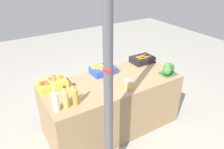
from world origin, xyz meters
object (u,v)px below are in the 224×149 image
at_px(juice_bottle_golden, 66,99).
at_px(orange_crate, 102,69).
at_px(support_pole, 108,74).
at_px(apple_crate, 52,83).
at_px(carrot_crate, 142,59).
at_px(pickle_jar, 128,84).
at_px(juice_bottle_amber, 75,96).
at_px(broccoli_pile, 168,69).
at_px(juice_bottle_cloudy, 56,101).

bearing_deg(juice_bottle_golden, orange_crate, 34.52).
xyz_separation_m(support_pole, apple_crate, (-0.29, 0.93, -0.47)).
distance_m(support_pole, carrot_crate, 1.57).
relative_size(apple_crate, pickle_jar, 2.91).
height_order(carrot_crate, juice_bottle_golden, juice_bottle_golden).
bearing_deg(carrot_crate, juice_bottle_amber, -159.63).
distance_m(broccoli_pile, juice_bottle_golden, 1.51).
xyz_separation_m(juice_bottle_cloudy, juice_bottle_amber, (0.22, -0.00, -0.01)).
bearing_deg(broccoli_pile, orange_crate, 145.91).
xyz_separation_m(orange_crate, juice_bottle_golden, (-0.74, -0.51, 0.06)).
bearing_deg(juice_bottle_cloudy, orange_crate, 30.93).
bearing_deg(apple_crate, juice_bottle_cloudy, -102.49).
bearing_deg(orange_crate, support_pole, -115.79).
relative_size(apple_crate, juice_bottle_amber, 1.27).
relative_size(orange_crate, carrot_crate, 1.00).
bearing_deg(broccoli_pile, pickle_jar, -178.78).
bearing_deg(apple_crate, carrot_crate, -0.37).
xyz_separation_m(orange_crate, juice_bottle_amber, (-0.63, -0.51, 0.05)).
distance_m(broccoli_pile, juice_bottle_amber, 1.40).
height_order(support_pole, pickle_jar, support_pole).
bearing_deg(support_pole, juice_bottle_cloudy, 133.67).
relative_size(support_pole, orange_crate, 7.58).
height_order(orange_crate, juice_bottle_cloudy, juice_bottle_cloudy).
xyz_separation_m(support_pole, orange_crate, (0.45, 0.93, -0.47)).
bearing_deg(juice_bottle_amber, pickle_jar, -2.33).
bearing_deg(broccoli_pile, carrot_crate, 95.15).
height_order(broccoli_pile, pickle_jar, broccoli_pile).
xyz_separation_m(orange_crate, broccoli_pile, (0.77, -0.52, 0.02)).
bearing_deg(apple_crate, juice_bottle_amber, -78.16).
bearing_deg(juice_bottle_golden, broccoli_pile, -0.50).
xyz_separation_m(orange_crate, pickle_jar, (0.06, -0.54, -0.00)).
xyz_separation_m(juice_bottle_golden, pickle_jar, (0.81, -0.03, -0.06)).
xyz_separation_m(broccoli_pile, juice_bottle_cloudy, (-1.62, 0.01, 0.04)).
bearing_deg(support_pole, juice_bottle_golden, 124.76).
bearing_deg(pickle_jar, broccoli_pile, 1.22).
bearing_deg(juice_bottle_golden, carrot_crate, 18.93).
relative_size(carrot_crate, juice_bottle_cloudy, 1.18).
distance_m(support_pole, orange_crate, 1.13).
bearing_deg(support_pole, carrot_crate, 38.16).
xyz_separation_m(apple_crate, broccoli_pile, (1.51, -0.53, 0.03)).
distance_m(support_pole, juice_bottle_cloudy, 0.71).
height_order(carrot_crate, juice_bottle_amber, juice_bottle_amber).
relative_size(orange_crate, juice_bottle_cloudy, 1.18).
relative_size(juice_bottle_amber, pickle_jar, 2.29).
distance_m(juice_bottle_cloudy, juice_bottle_amber, 0.22).
bearing_deg(apple_crate, support_pole, -72.87).
height_order(apple_crate, pickle_jar, apple_crate).
bearing_deg(juice_bottle_amber, support_pole, -66.80).
bearing_deg(pickle_jar, orange_crate, 96.85).
bearing_deg(pickle_jar, juice_bottle_amber, 177.67).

